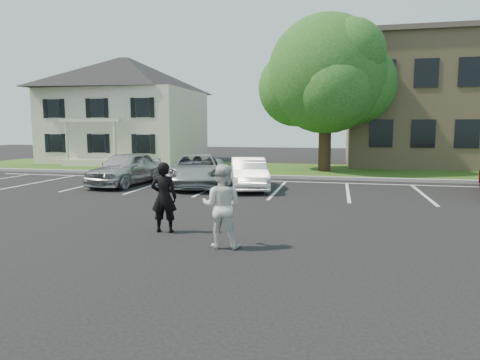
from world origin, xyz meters
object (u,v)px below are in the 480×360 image
at_px(man_white_shirt, 222,206).
at_px(car_silver_minivan, 197,170).
at_px(tree, 328,77).
at_px(house, 126,110).
at_px(man_black_suit, 164,197).
at_px(car_white_sedan, 249,174).
at_px(car_silver_west, 126,168).

distance_m(man_white_shirt, car_silver_minivan, 9.70).
bearing_deg(tree, man_white_shirt, -95.99).
height_order(house, man_black_suit, house).
relative_size(tree, car_silver_minivan, 1.75).
xyz_separation_m(tree, car_white_sedan, (-2.93, -7.71, -4.70)).
bearing_deg(tree, man_black_suit, -102.62).
bearing_deg(house, man_white_shirt, -57.86).
xyz_separation_m(man_white_shirt, car_white_sedan, (-1.21, 8.64, -0.24)).
height_order(car_silver_west, car_silver_minivan, car_silver_west).
relative_size(house, car_silver_west, 2.35).
height_order(man_black_suit, car_silver_minivan, man_black_suit).
height_order(man_black_suit, man_white_shirt, man_white_shirt).
height_order(man_white_shirt, car_white_sedan, man_white_shirt).
bearing_deg(tree, car_silver_minivan, -125.91).
distance_m(house, man_white_shirt, 24.59).
distance_m(house, tree, 15.41).
xyz_separation_m(car_silver_minivan, car_white_sedan, (2.39, -0.37, -0.05)).
bearing_deg(car_white_sedan, man_black_suit, -109.96).
relative_size(man_black_suit, car_white_sedan, 0.44).
xyz_separation_m(tree, man_white_shirt, (-1.72, -16.35, -4.45)).
distance_m(man_black_suit, car_silver_minivan, 8.26).
height_order(car_silver_west, car_white_sedan, car_silver_west).
relative_size(house, tree, 1.17).
bearing_deg(man_black_suit, man_white_shirt, 141.31).
bearing_deg(man_white_shirt, car_silver_west, -53.06).
bearing_deg(car_silver_west, man_white_shirt, -47.59).
height_order(tree, man_black_suit, tree).
relative_size(tree, car_white_sedan, 2.23).
height_order(house, tree, tree).
bearing_deg(car_white_sedan, man_white_shirt, -98.12).
xyz_separation_m(house, man_black_suit, (11.26, -19.71, -2.96)).
relative_size(house, man_white_shirt, 5.75).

